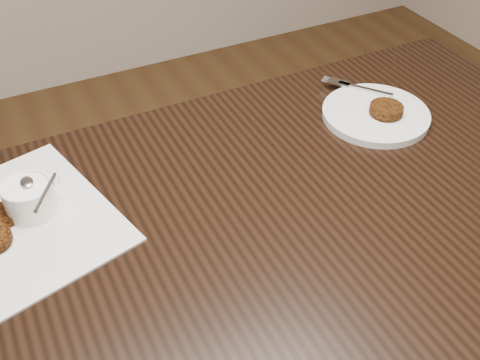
# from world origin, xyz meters

# --- Properties ---
(table) EXTENTS (1.31, 0.84, 0.75)m
(table) POSITION_xyz_m (0.06, 0.08, 0.38)
(table) COLOR black
(table) RESTS_ON floor
(napkin) EXTENTS (0.41, 0.41, 0.00)m
(napkin) POSITION_xyz_m (-0.38, 0.26, 0.75)
(napkin) COLOR silver
(napkin) RESTS_ON table
(sauce_ramekin) EXTENTS (0.14, 0.14, 0.12)m
(sauce_ramekin) POSITION_xyz_m (-0.33, 0.29, 0.81)
(sauce_ramekin) COLOR white
(sauce_ramekin) RESTS_ON napkin
(plate_with_patty) EXTENTS (0.31, 0.31, 0.03)m
(plate_with_patty) POSITION_xyz_m (0.36, 0.26, 0.77)
(plate_with_patty) COLOR silver
(plate_with_patty) RESTS_ON table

